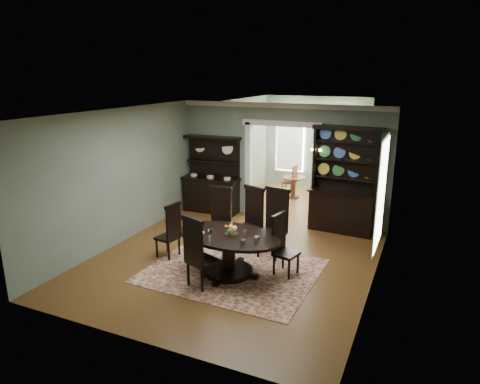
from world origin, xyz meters
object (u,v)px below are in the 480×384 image
object	(u,v)px
welsh_dresser	(343,194)
parlor_table	(293,184)
dining_table	(229,247)
sideboard	(212,186)

from	to	relation	value
welsh_dresser	parlor_table	bearing A→B (deg)	134.70
dining_table	sideboard	distance (m)	3.91
dining_table	sideboard	bearing A→B (deg)	129.11
dining_table	sideboard	xyz separation A→B (m)	(-2.09, 3.30, 0.16)
dining_table	welsh_dresser	xyz separation A→B (m)	(1.49, 3.27, 0.35)
dining_table	welsh_dresser	distance (m)	3.61
welsh_dresser	parlor_table	distance (m)	2.99
sideboard	parlor_table	world-z (taller)	sideboard
parlor_table	sideboard	bearing A→B (deg)	-126.91
sideboard	parlor_table	size ratio (longest dim) A/B	2.95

